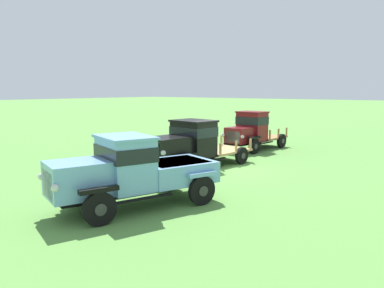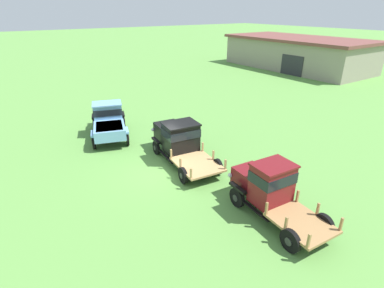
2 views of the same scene
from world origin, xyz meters
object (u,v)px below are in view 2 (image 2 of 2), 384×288
(farm_shed, at_px, (297,53))
(vintage_truck_foreground_near, at_px, (109,119))
(vintage_truck_midrow_center, at_px, (269,187))
(vintage_truck_second_in_line, at_px, (179,139))

(farm_shed, bearing_deg, vintage_truck_foreground_near, -73.52)
(vintage_truck_midrow_center, bearing_deg, farm_shed, 126.38)
(farm_shed, height_order, vintage_truck_foreground_near, farm_shed)
(vintage_truck_foreground_near, relative_size, vintage_truck_midrow_center, 1.12)
(vintage_truck_foreground_near, xyz_separation_m, vintage_truck_midrow_center, (11.54, 2.43, 0.03))
(vintage_truck_second_in_line, distance_m, vintage_truck_midrow_center, 6.24)
(vintage_truck_foreground_near, xyz_separation_m, vintage_truck_second_in_line, (5.31, 2.05, 0.01))
(vintage_truck_midrow_center, bearing_deg, vintage_truck_second_in_line, -176.49)
(vintage_truck_midrow_center, bearing_deg, vintage_truck_foreground_near, -168.11)
(vintage_truck_foreground_near, bearing_deg, farm_shed, 106.48)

